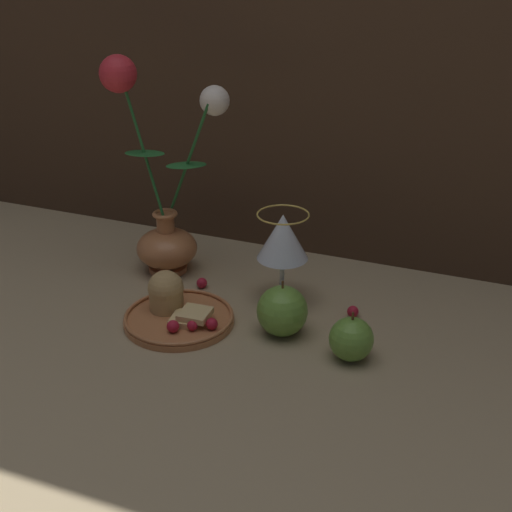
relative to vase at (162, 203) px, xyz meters
The scene contains 8 objects.
ground_plane 0.23m from the vase, 31.92° to the right, with size 2.40×2.40×0.00m, color #9E8966.
vase is the anchor object (origin of this frame).
plate_with_pastries 0.22m from the vase, 57.19° to the right, with size 0.18×0.18×0.08m.
wine_glass 0.24m from the vase, ahead, with size 0.09×0.09×0.16m.
apple_beside_vase 0.32m from the vase, 25.47° to the right, with size 0.08×0.08×0.09m.
apple_near_glass 0.43m from the vase, 22.15° to the right, with size 0.07×0.07×0.08m.
berry_near_plate 0.16m from the vase, 23.76° to the right, with size 0.02×0.02×0.02m, color #AD192D.
berry_front_center 0.38m from the vase, ahead, with size 0.02×0.02×0.02m, color #AD192D.
Camera 1 is at (0.43, -0.93, 0.59)m, focal length 50.00 mm.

